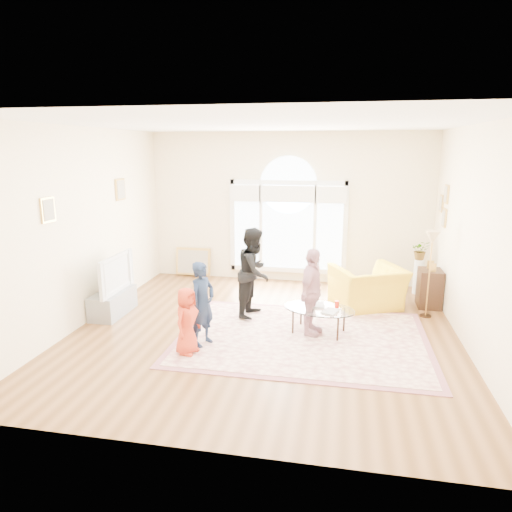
% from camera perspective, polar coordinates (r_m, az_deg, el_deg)
% --- Properties ---
extents(ground, '(6.00, 6.00, 0.00)m').
position_cam_1_polar(ground, '(7.37, 0.99, -9.48)').
color(ground, brown).
rests_on(ground, ground).
extents(room_shell, '(6.00, 6.00, 6.00)m').
position_cam_1_polar(room_shell, '(9.68, 3.97, 5.66)').
color(room_shell, '#FCEDC4').
rests_on(room_shell, ground).
extents(area_rug, '(3.60, 2.60, 0.02)m').
position_cam_1_polar(area_rug, '(7.18, 5.80, -10.11)').
color(area_rug, beige).
rests_on(area_rug, ground).
extents(rug_border, '(3.80, 2.80, 0.01)m').
position_cam_1_polar(rug_border, '(7.18, 5.79, -10.14)').
color(rug_border, '#965760').
rests_on(rug_border, ground).
extents(tv_console, '(0.45, 1.00, 0.42)m').
position_cam_1_polar(tv_console, '(8.44, -17.46, -5.59)').
color(tv_console, gray).
rests_on(tv_console, ground).
extents(television, '(0.17, 1.13, 0.65)m').
position_cam_1_polar(television, '(8.28, -17.67, -2.08)').
color(television, black).
rests_on(television, tv_console).
extents(coffee_table, '(1.25, 0.95, 0.54)m').
position_cam_1_polar(coffee_table, '(7.25, 7.89, -6.61)').
color(coffee_table, silver).
rests_on(coffee_table, ground).
extents(armchair, '(1.51, 1.44, 0.76)m').
position_cam_1_polar(armchair, '(8.57, 13.76, -3.85)').
color(armchair, yellow).
rests_on(armchair, ground).
extents(side_cabinet, '(0.40, 0.50, 0.70)m').
position_cam_1_polar(side_cabinet, '(8.97, 20.86, -3.79)').
color(side_cabinet, black).
rests_on(side_cabinet, ground).
extents(floor_lamp, '(0.32, 0.32, 1.51)m').
position_cam_1_polar(floor_lamp, '(8.21, 21.13, 1.37)').
color(floor_lamp, black).
rests_on(floor_lamp, ground).
extents(plant_pedestal, '(0.20, 0.20, 0.70)m').
position_cam_1_polar(plant_pedestal, '(9.70, 19.64, -2.45)').
color(plant_pedestal, white).
rests_on(plant_pedestal, ground).
extents(potted_plant, '(0.35, 0.30, 0.39)m').
position_cam_1_polar(potted_plant, '(9.57, 19.89, 0.69)').
color(potted_plant, '#33722D').
rests_on(potted_plant, plant_pedestal).
extents(leaning_picture, '(0.80, 0.14, 0.62)m').
position_cam_1_polar(leaning_picture, '(10.54, -7.79, -2.52)').
color(leaning_picture, tan).
rests_on(leaning_picture, ground).
extents(child_red, '(0.41, 0.53, 0.96)m').
position_cam_1_polar(child_red, '(6.52, -8.63, -8.00)').
color(child_red, red).
rests_on(child_red, area_rug).
extents(child_navy, '(0.45, 0.54, 1.25)m').
position_cam_1_polar(child_navy, '(6.72, -6.69, -5.95)').
color(child_navy, '#17233D').
rests_on(child_navy, area_rug).
extents(child_black, '(0.69, 0.83, 1.54)m').
position_cam_1_polar(child_black, '(7.80, -0.21, -2.02)').
color(child_black, black).
rests_on(child_black, area_rug).
extents(child_pink, '(0.51, 0.86, 1.37)m').
position_cam_1_polar(child_pink, '(7.07, 6.96, -4.50)').
color(child_pink, '#CA929E').
rests_on(child_pink, area_rug).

